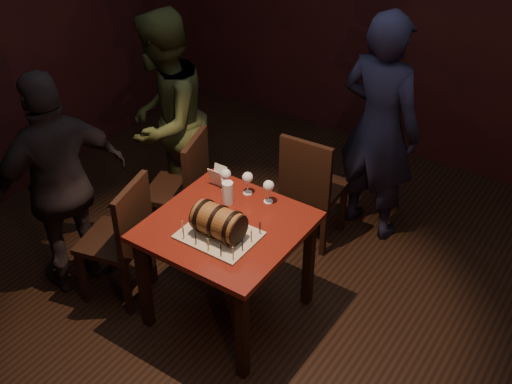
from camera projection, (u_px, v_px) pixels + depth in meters
room_shell at (258, 132)px, 3.52m from camera, size 5.04×5.04×2.80m
pub_table at (227, 238)px, 3.97m from camera, size 0.90×0.90×0.75m
cake_board at (219, 235)px, 3.81m from camera, size 0.45×0.35×0.01m
barrel_cake at (218, 222)px, 3.75m from camera, size 0.35×0.21×0.21m
birthday_candles at (219, 229)px, 3.78m from camera, size 0.40×0.30×0.09m
wine_glass_left at (226, 175)px, 4.14m from camera, size 0.07×0.07×0.16m
wine_glass_mid at (248, 178)px, 4.11m from camera, size 0.07×0.07×0.16m
wine_glass_right at (269, 187)px, 4.03m from camera, size 0.07×0.07×0.16m
pint_of_ale at (228, 193)px, 4.05m from camera, size 0.07×0.07×0.15m
menu_card at (218, 177)px, 4.22m from camera, size 0.10×0.05×0.13m
chair_back at (310, 184)px, 4.66m from camera, size 0.42×0.42×0.93m
chair_left_rear at (184, 185)px, 4.66m from camera, size 0.50×0.50×0.93m
chair_left_front at (123, 235)px, 4.18m from camera, size 0.48×0.48×0.93m
person_back at (379, 128)px, 4.62m from camera, size 0.69×0.51×1.76m
person_left_rear at (165, 122)px, 4.77m from camera, size 0.86×0.97×1.69m
person_left_front at (61, 185)px, 4.16m from camera, size 0.63×1.01×1.60m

